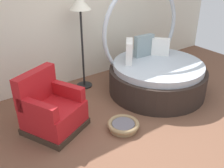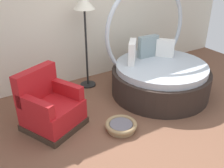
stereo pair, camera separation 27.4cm
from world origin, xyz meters
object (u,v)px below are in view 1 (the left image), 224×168
round_daybed (155,72)px  red_armchair (51,110)px  pet_basket (123,125)px  floor_lamp (80,12)px

round_daybed → red_armchair: 2.20m
pet_basket → floor_lamp: 2.22m
pet_basket → floor_lamp: floor_lamp is taller
pet_basket → floor_lamp: (0.24, 1.65, 1.46)m
round_daybed → pet_basket: 1.51m
pet_basket → floor_lamp: bearing=81.7°
round_daybed → floor_lamp: round_daybed is taller
round_daybed → floor_lamp: bearing=137.5°
red_armchair → pet_basket: size_ratio=2.09×
round_daybed → pet_basket: size_ratio=4.12×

